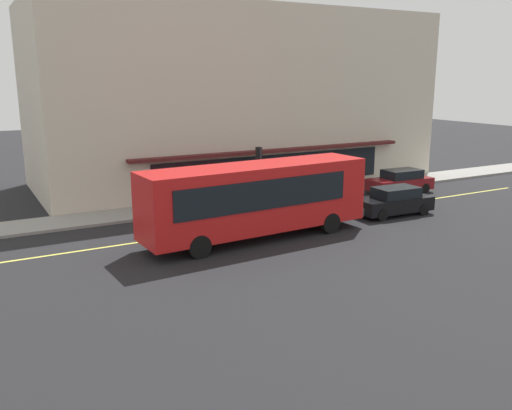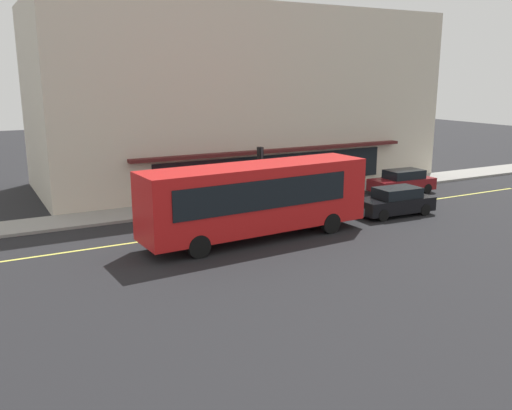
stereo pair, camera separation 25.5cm
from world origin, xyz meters
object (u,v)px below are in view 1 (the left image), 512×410
Objects in this scene: traffic_light at (259,161)px; car_black at (394,201)px; car_maroon at (400,182)px; pedestrian_by_curb at (314,174)px; bus at (257,197)px.

traffic_light is 0.73× the size of car_black.
car_maroon is 5.62m from pedestrian_by_curb.
pedestrian_by_curb is (8.69, 7.89, -0.89)m from bus.
car_maroon is at bearing 43.43° from car_black.
bus is 7.44m from traffic_light.
car_maroon is 2.74× the size of pedestrian_by_curb.
bus is 2.58× the size of car_maroon.
car_black is at bearing -50.48° from traffic_light.
traffic_light is 2.01× the size of pedestrian_by_curb.
car_black is 1.00× the size of car_maroon.
pedestrian_by_curb reaches higher than car_black.
car_maroon is (4.37, 4.14, 0.00)m from car_black.
traffic_light is at bearing 59.98° from bus.
bus is at bearing -120.02° from traffic_light.
car_maroon is at bearing 18.74° from bus.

